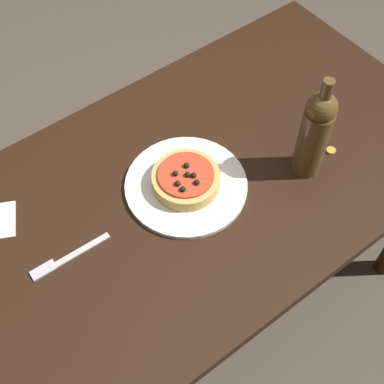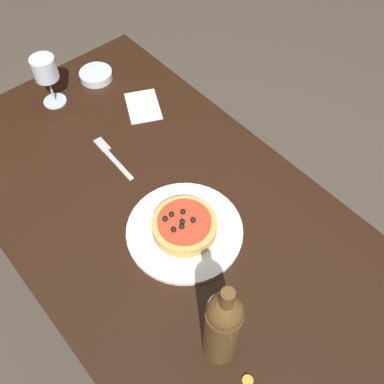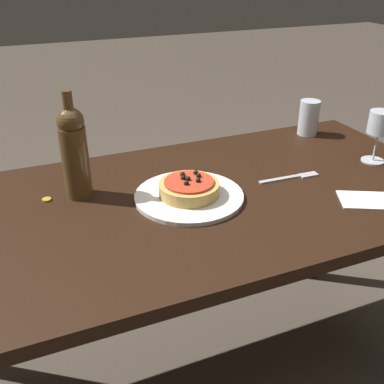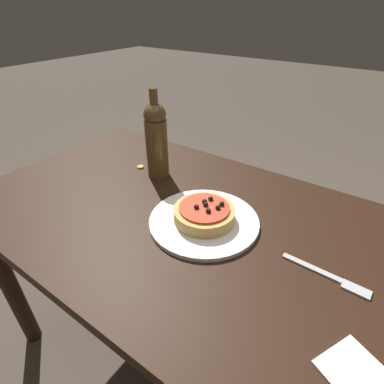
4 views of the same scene
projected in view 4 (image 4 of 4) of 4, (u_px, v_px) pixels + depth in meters
The scene contains 7 objects.
ground_plane at pixel (207, 367), 1.20m from camera, with size 14.00×14.00×0.00m, color #4C4238.
dining_table at pixel (213, 251), 0.85m from camera, with size 1.51×0.76×0.73m.
dinner_plate at pixel (205, 220), 0.82m from camera, with size 0.30×0.30×0.01m.
pizza at pixel (205, 213), 0.81m from camera, with size 0.17×0.17×0.05m.
wine_bottle at pixel (156, 139), 0.97m from camera, with size 0.07×0.07×0.29m.
fork at pixel (330, 278), 0.66m from camera, with size 0.19×0.03×0.00m.
bottle_cap at pixel (140, 167), 1.09m from camera, with size 0.02×0.02×0.01m.
Camera 4 is at (0.31, -0.55, 1.24)m, focal length 28.00 mm.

